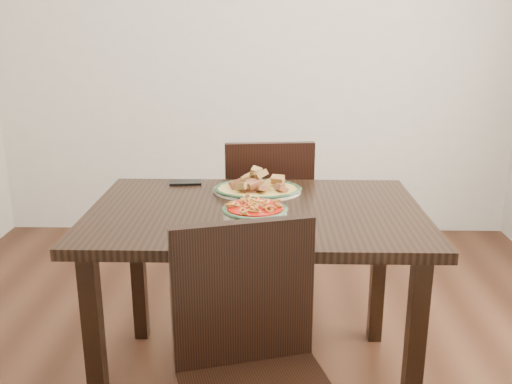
{
  "coord_description": "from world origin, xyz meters",
  "views": [
    {
      "loc": [
        0.09,
        -2.1,
        1.43
      ],
      "look_at": [
        0.05,
        -0.04,
        0.81
      ],
      "focal_mm": 40.0,
      "sensor_mm": 36.0,
      "label": 1
    }
  ],
  "objects_px": {
    "noodle_bowl": "(255,213)",
    "smartphone": "(186,182)",
    "chair_near": "(253,364)",
    "dining_table": "(256,232)",
    "fish_plate": "(258,182)",
    "chair_far": "(267,215)"
  },
  "relations": [
    {
      "from": "chair_near",
      "to": "smartphone",
      "type": "height_order",
      "value": "chair_near"
    },
    {
      "from": "dining_table",
      "to": "chair_near",
      "type": "bearing_deg",
      "value": -89.44
    },
    {
      "from": "chair_far",
      "to": "fish_plate",
      "type": "relative_size",
      "value": 2.49
    },
    {
      "from": "dining_table",
      "to": "fish_plate",
      "type": "xyz_separation_m",
      "value": [
        0.0,
        0.22,
        0.14
      ]
    },
    {
      "from": "chair_near",
      "to": "noodle_bowl",
      "type": "distance_m",
      "value": 0.55
    },
    {
      "from": "chair_near",
      "to": "dining_table",
      "type": "bearing_deg",
      "value": 74.41
    },
    {
      "from": "dining_table",
      "to": "chair_near",
      "type": "height_order",
      "value": "chair_near"
    },
    {
      "from": "chair_near",
      "to": "noodle_bowl",
      "type": "relative_size",
      "value": 3.88
    },
    {
      "from": "chair_near",
      "to": "fish_plate",
      "type": "xyz_separation_m",
      "value": [
        -0.0,
        0.86,
        0.3
      ]
    },
    {
      "from": "chair_near",
      "to": "fish_plate",
      "type": "distance_m",
      "value": 0.91
    },
    {
      "from": "dining_table",
      "to": "noodle_bowl",
      "type": "xyz_separation_m",
      "value": [
        0.0,
        -0.18,
        0.14
      ]
    },
    {
      "from": "fish_plate",
      "to": "smartphone",
      "type": "height_order",
      "value": "fish_plate"
    },
    {
      "from": "noodle_bowl",
      "to": "chair_near",
      "type": "bearing_deg",
      "value": -89.32
    },
    {
      "from": "chair_far",
      "to": "chair_near",
      "type": "height_order",
      "value": "same"
    },
    {
      "from": "chair_far",
      "to": "noodle_bowl",
      "type": "xyz_separation_m",
      "value": [
        -0.04,
        -0.84,
        0.29
      ]
    },
    {
      "from": "smartphone",
      "to": "chair_near",
      "type": "bearing_deg",
      "value": -77.93
    },
    {
      "from": "dining_table",
      "to": "chair_near",
      "type": "xyz_separation_m",
      "value": [
        0.01,
        -0.64,
        -0.16
      ]
    },
    {
      "from": "noodle_bowl",
      "to": "smartphone",
      "type": "distance_m",
      "value": 0.61
    },
    {
      "from": "chair_near",
      "to": "smartphone",
      "type": "distance_m",
      "value": 1.07
    },
    {
      "from": "chair_near",
      "to": "smartphone",
      "type": "bearing_deg",
      "value": 91.9
    },
    {
      "from": "chair_far",
      "to": "chair_near",
      "type": "bearing_deg",
      "value": 82.58
    },
    {
      "from": "dining_table",
      "to": "smartphone",
      "type": "bearing_deg",
      "value": 132.54
    }
  ]
}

